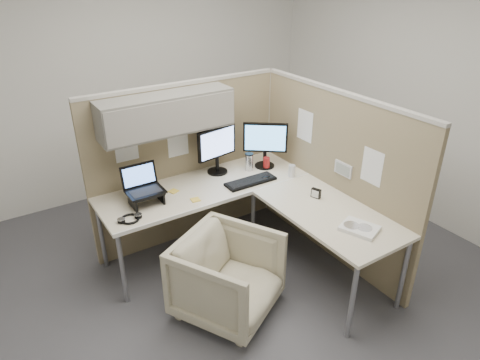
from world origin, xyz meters
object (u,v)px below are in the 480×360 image
desk (250,201)px  office_chair (228,273)px  keyboard (251,181)px  monitor_left (217,147)px

desk → office_chair: (-0.49, -0.42, -0.31)m
keyboard → monitor_left: bearing=113.2°
desk → keyboard: bearing=54.4°
office_chair → keyboard: bearing=15.7°
desk → keyboard: size_ratio=4.00×
office_chair → keyboard: keyboard is taller
desk → monitor_left: bearing=89.3°
office_chair → monitor_left: bearing=34.7°
office_chair → monitor_left: monitor_left is taller
monitor_left → keyboard: (0.15, -0.36, -0.26)m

